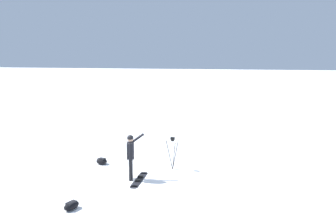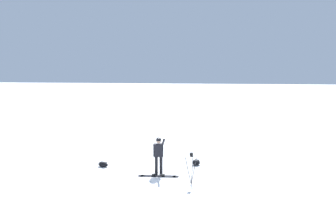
# 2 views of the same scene
# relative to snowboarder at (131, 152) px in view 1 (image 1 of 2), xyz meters

# --- Properties ---
(ground_plane) EXTENTS (300.00, 300.00, 0.00)m
(ground_plane) POSITION_rel_snowboarder_xyz_m (-0.71, -0.22, -1.06)
(ground_plane) COLOR white
(snowboarder) EXTENTS (0.64, 0.63, 1.76)m
(snowboarder) POSITION_rel_snowboarder_xyz_m (0.00, 0.00, 0.00)
(snowboarder) COLOR black
(snowboarder) RESTS_ON ground_plane
(snowboard) EXTENTS (1.85, 0.53, 0.10)m
(snowboard) POSITION_rel_snowboarder_xyz_m (0.06, -0.30, -1.04)
(snowboard) COLOR black
(snowboard) RESTS_ON ground_plane
(gear_bag_large) EXTENTS (0.60, 0.41, 0.24)m
(gear_bag_large) POSITION_rel_snowboarder_xyz_m (-3.04, 0.62, -0.93)
(gear_bag_large) COLOR black
(gear_bag_large) RESTS_ON ground_plane
(camera_tripod) EXTENTS (0.49, 0.50, 1.36)m
(camera_tripod) POSITION_rel_snowboarder_xyz_m (1.71, -1.12, -0.09)
(camera_tripod) COLOR #262628
(camera_tripod) RESTS_ON ground_plane
(gear_bag_small) EXTENTS (0.45, 0.54, 0.26)m
(gear_bag_small) POSITION_rel_snowboarder_xyz_m (1.43, 2.04, -0.92)
(gear_bag_small) COLOR black
(gear_bag_small) RESTS_ON ground_plane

